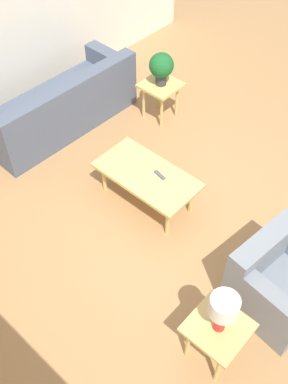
{
  "coord_description": "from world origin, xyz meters",
  "views": [
    {
      "loc": [
        -1.9,
        2.66,
        4.07
      ],
      "look_at": [
        0.22,
        0.3,
        0.55
      ],
      "focal_mm": 42.0,
      "sensor_mm": 36.0,
      "label": 1
    }
  ],
  "objects_px": {
    "side_table_lamp": "(217,331)",
    "armchair": "(278,281)",
    "coffee_table": "(147,177)",
    "sofa": "(61,107)",
    "potted_plant": "(161,66)",
    "side_table_plant": "(161,90)",
    "table_lamp": "(223,309)"
  },
  "relations": [
    {
      "from": "sofa",
      "to": "table_lamp",
      "type": "relative_size",
      "value": 4.95
    },
    {
      "from": "side_table_lamp",
      "to": "armchair",
      "type": "bearing_deg",
      "value": -97.25
    },
    {
      "from": "coffee_table",
      "to": "side_table_plant",
      "type": "distance_m",
      "value": 1.62
    },
    {
      "from": "side_table_plant",
      "to": "table_lamp",
      "type": "relative_size",
      "value": 1.22
    },
    {
      "from": "side_table_lamp",
      "to": "table_lamp",
      "type": "xyz_separation_m",
      "value": [
        -0.0,
        0.0,
        0.4
      ]
    },
    {
      "from": "sofa",
      "to": "potted_plant",
      "type": "xyz_separation_m",
      "value": [
        -0.87,
        -1.06,
        0.5
      ]
    },
    {
      "from": "table_lamp",
      "to": "armchair",
      "type": "bearing_deg",
      "value": -97.25
    },
    {
      "from": "side_table_plant",
      "to": "side_table_lamp",
      "type": "relative_size",
      "value": 1.0
    },
    {
      "from": "coffee_table",
      "to": "side_table_lamp",
      "type": "distance_m",
      "value": 1.96
    },
    {
      "from": "side_table_plant",
      "to": "potted_plant",
      "type": "height_order",
      "value": "potted_plant"
    },
    {
      "from": "side_table_lamp",
      "to": "potted_plant",
      "type": "relative_size",
      "value": 1.2
    },
    {
      "from": "potted_plant",
      "to": "armchair",
      "type": "bearing_deg",
      "value": 151.85
    },
    {
      "from": "armchair",
      "to": "potted_plant",
      "type": "xyz_separation_m",
      "value": [
        2.73,
        -1.46,
        0.5
      ]
    },
    {
      "from": "coffee_table",
      "to": "side_table_lamp",
      "type": "height_order",
      "value": "side_table_lamp"
    },
    {
      "from": "table_lamp",
      "to": "sofa",
      "type": "bearing_deg",
      "value": -19.94
    },
    {
      "from": "sofa",
      "to": "side_table_lamp",
      "type": "bearing_deg",
      "value": 71.54
    },
    {
      "from": "sofa",
      "to": "potted_plant",
      "type": "height_order",
      "value": "potted_plant"
    },
    {
      "from": "sofa",
      "to": "armchair",
      "type": "distance_m",
      "value": 3.62
    },
    {
      "from": "armchair",
      "to": "side_table_plant",
      "type": "bearing_deg",
      "value": 68.78
    },
    {
      "from": "side_table_plant",
      "to": "potted_plant",
      "type": "distance_m",
      "value": 0.36
    },
    {
      "from": "armchair",
      "to": "potted_plant",
      "type": "distance_m",
      "value": 3.13
    },
    {
      "from": "armchair",
      "to": "potted_plant",
      "type": "bearing_deg",
      "value": 68.78
    },
    {
      "from": "coffee_table",
      "to": "side_table_plant",
      "type": "height_order",
      "value": "side_table_plant"
    },
    {
      "from": "coffee_table",
      "to": "potted_plant",
      "type": "height_order",
      "value": "potted_plant"
    },
    {
      "from": "side_table_plant",
      "to": "potted_plant",
      "type": "xyz_separation_m",
      "value": [
        0.0,
        -0.0,
        0.36
      ]
    },
    {
      "from": "sofa",
      "to": "side_table_plant",
      "type": "bearing_deg",
      "value": 141.93
    },
    {
      "from": "coffee_table",
      "to": "table_lamp",
      "type": "xyz_separation_m",
      "value": [
        -1.69,
        1.0,
        0.45
      ]
    },
    {
      "from": "armchair",
      "to": "table_lamp",
      "type": "bearing_deg",
      "value": 179.67
    },
    {
      "from": "sofa",
      "to": "coffee_table",
      "type": "bearing_deg",
      "value": 83.04
    },
    {
      "from": "coffee_table",
      "to": "table_lamp",
      "type": "relative_size",
      "value": 2.68
    },
    {
      "from": "sofa",
      "to": "coffee_table",
      "type": "distance_m",
      "value": 1.82
    },
    {
      "from": "armchair",
      "to": "table_lamp",
      "type": "distance_m",
      "value": 1.02
    }
  ]
}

